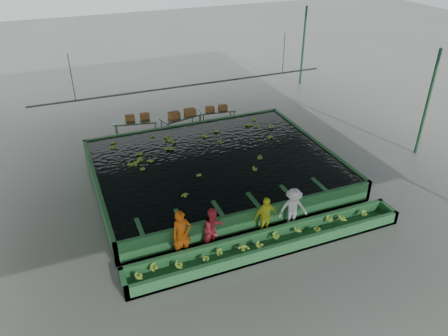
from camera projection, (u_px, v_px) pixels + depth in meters
name	position (u px, v px, depth m)	size (l,w,h in m)	color
ground	(229.00, 195.00, 17.74)	(80.00, 80.00, 0.00)	slate
shed_roof	(229.00, 76.00, 15.23)	(20.00, 22.00, 0.04)	gray
shed_posts	(229.00, 140.00, 16.48)	(20.00, 22.00, 5.00)	#205432
flotation_tank	(215.00, 168.00, 18.71)	(10.00, 8.00, 0.90)	#286433
tank_water	(215.00, 160.00, 18.51)	(9.70, 7.70, 0.00)	black
sorting_trough	(270.00, 244.00, 14.73)	(10.00, 1.00, 0.50)	#286433
cableway_rail	(187.00, 86.00, 20.24)	(0.08, 0.08, 14.00)	#59605B
rail_hanger_left	(72.00, 78.00, 18.10)	(0.04, 0.04, 2.00)	#59605B
rail_hanger_right	(284.00, 53.00, 21.37)	(0.04, 0.04, 2.00)	#59605B
worker_a	(182.00, 235.00, 14.13)	(0.65, 0.43, 1.77)	#D1540C
worker_b	(214.00, 229.00, 14.53)	(0.78, 0.61, 1.60)	red
worker_c	(265.00, 217.00, 15.17)	(0.91, 0.38, 1.55)	yellow
worker_d	(293.00, 209.00, 15.52)	(1.05, 0.60, 1.62)	silver
packing_table_left	(136.00, 129.00, 22.04)	(2.14, 0.86, 0.97)	#59605B
packing_table_mid	(181.00, 125.00, 22.55)	(2.06, 0.82, 0.94)	#59605B
packing_table_right	(217.00, 117.00, 23.51)	(1.87, 0.75, 0.85)	#59605B
box_stack_left	(138.00, 119.00, 21.91)	(1.19, 0.33, 0.26)	#995C2B
box_stack_mid	(182.00, 116.00, 22.32)	(1.43, 0.40, 0.31)	#995C2B
box_stack_right	(216.00, 111.00, 23.20)	(1.16, 0.32, 0.25)	#995C2B
floating_bananas	(209.00, 152.00, 19.15)	(9.38, 6.40, 0.13)	#87B432
trough_bananas	(270.00, 240.00, 14.65)	(9.35, 0.62, 0.12)	#87B432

